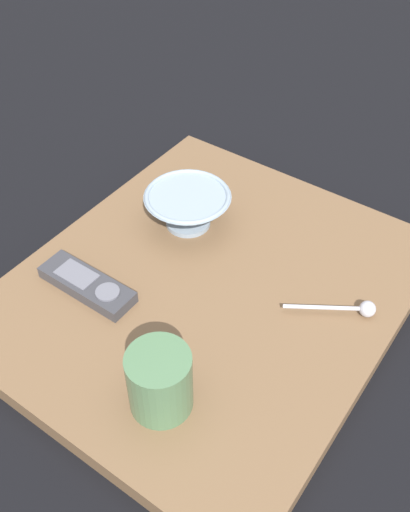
{
  "coord_description": "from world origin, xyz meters",
  "views": [
    {
      "loc": [
        -0.48,
        -0.34,
        0.67
      ],
      "look_at": [
        0.03,
        0.03,
        0.05
      ],
      "focal_mm": 40.99,
      "sensor_mm": 36.0,
      "label": 1
    }
  ],
  "objects_px": {
    "cereal_bowl": "(188,207)",
    "teaspoon": "(357,309)",
    "coffee_mug": "(160,381)",
    "tv_remote_near": "(87,284)"
  },
  "relations": [
    {
      "from": "cereal_bowl",
      "to": "teaspoon",
      "type": "relative_size",
      "value": 1.24
    },
    {
      "from": "coffee_mug",
      "to": "teaspoon",
      "type": "xyz_separation_m",
      "value": [
        0.27,
        -0.14,
        -0.03
      ]
    },
    {
      "from": "cereal_bowl",
      "to": "tv_remote_near",
      "type": "xyz_separation_m",
      "value": [
        -0.2,
        0.03,
        -0.02
      ]
    },
    {
      "from": "cereal_bowl",
      "to": "coffee_mug",
      "type": "relative_size",
      "value": 1.56
    },
    {
      "from": "teaspoon",
      "to": "tv_remote_near",
      "type": "relative_size",
      "value": 0.74
    },
    {
      "from": "coffee_mug",
      "to": "tv_remote_near",
      "type": "relative_size",
      "value": 0.59
    },
    {
      "from": "cereal_bowl",
      "to": "teaspoon",
      "type": "xyz_separation_m",
      "value": [
        -0.02,
        -0.31,
        -0.02
      ]
    },
    {
      "from": "cereal_bowl",
      "to": "coffee_mug",
      "type": "distance_m",
      "value": 0.34
    },
    {
      "from": "cereal_bowl",
      "to": "coffee_mug",
      "type": "height_order",
      "value": "coffee_mug"
    },
    {
      "from": "teaspoon",
      "to": "tv_remote_near",
      "type": "bearing_deg",
      "value": 118.35
    }
  ]
}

